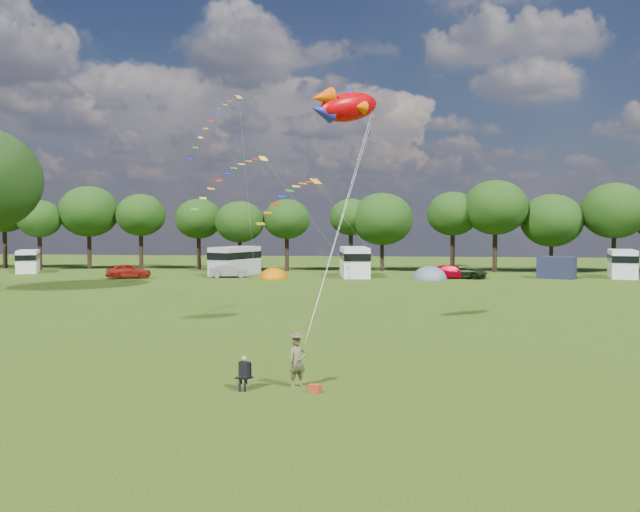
# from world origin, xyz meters

# --- Properties ---
(ground_plane) EXTENTS (180.00, 180.00, 0.00)m
(ground_plane) POSITION_xyz_m (0.00, 0.00, 0.00)
(ground_plane) COLOR black
(ground_plane) RESTS_ON ground
(tree_line) EXTENTS (102.98, 10.98, 10.27)m
(tree_line) POSITION_xyz_m (5.30, 54.99, 6.35)
(tree_line) COLOR black
(tree_line) RESTS_ON ground
(car_a) EXTENTS (4.77, 3.03, 1.48)m
(car_a) POSITION_xyz_m (-23.10, 42.08, 0.74)
(car_a) COLOR maroon
(car_a) RESTS_ON ground
(car_b) EXTENTS (4.07, 2.32, 1.35)m
(car_b) POSITION_xyz_m (-13.37, 44.31, 0.68)
(car_b) COLOR gray
(car_b) RESTS_ON ground
(car_c) EXTENTS (4.78, 3.03, 1.33)m
(car_c) POSITION_xyz_m (8.82, 45.57, 0.67)
(car_c) COLOR #B70016
(car_c) RESTS_ON ground
(car_d) EXTENTS (5.40, 3.49, 1.36)m
(car_d) POSITION_xyz_m (9.96, 45.97, 0.68)
(car_d) COLOR black
(car_d) RESTS_ON ground
(campervan_a) EXTENTS (4.01, 5.50, 2.48)m
(campervan_a) POSITION_xyz_m (-37.39, 48.83, 1.33)
(campervan_a) COLOR white
(campervan_a) RESTS_ON ground
(campervan_b) EXTENTS (4.77, 6.68, 3.01)m
(campervan_b) POSITION_xyz_m (-13.56, 47.43, 1.62)
(campervan_b) COLOR #B3B3B5
(campervan_b) RESTS_ON ground
(campervan_c) EXTENTS (3.60, 6.56, 3.05)m
(campervan_c) POSITION_xyz_m (-0.86, 46.65, 1.64)
(campervan_c) COLOR white
(campervan_c) RESTS_ON ground
(campervan_d) EXTENTS (3.48, 6.09, 2.81)m
(campervan_d) POSITION_xyz_m (26.08, 48.78, 1.51)
(campervan_d) COLOR white
(campervan_d) RESTS_ON ground
(tent_orange) EXTENTS (2.86, 3.13, 2.24)m
(tent_orange) POSITION_xyz_m (-8.60, 42.96, 0.02)
(tent_orange) COLOR #C56300
(tent_orange) RESTS_ON ground
(tent_greyblue) EXTENTS (3.51, 3.85, 2.61)m
(tent_greyblue) POSITION_xyz_m (6.65, 44.13, 0.02)
(tent_greyblue) COLOR slate
(tent_greyblue) RESTS_ON ground
(awning_navy) EXTENTS (4.25, 3.89, 2.16)m
(awning_navy) POSITION_xyz_m (19.35, 47.23, 1.08)
(awning_navy) COLOR #1B203A
(awning_navy) RESTS_ON ground
(kite_flyer) EXTENTS (0.75, 0.70, 1.73)m
(kite_flyer) POSITION_xyz_m (0.37, -2.09, 0.86)
(kite_flyer) COLOR brown
(kite_flyer) RESTS_ON ground
(camp_chair) EXTENTS (0.59, 0.60, 1.14)m
(camp_chair) POSITION_xyz_m (-1.35, -2.65, 0.68)
(camp_chair) COLOR #99999E
(camp_chair) RESTS_ON ground
(kite_bag) EXTENTS (0.46, 0.39, 0.28)m
(kite_bag) POSITION_xyz_m (1.07, -2.88, 0.14)
(kite_bag) COLOR #AF341A
(kite_bag) RESTS_ON ground
(fish_kite) EXTENTS (3.85, 3.47, 2.20)m
(fish_kite) POSITION_xyz_m (1.00, 9.58, 11.37)
(fish_kite) COLOR #B90004
(fish_kite) RESTS_ON ground
(streamer_kite_a) EXTENTS (3.23, 5.53, 5.73)m
(streamer_kite_a) POSITION_xyz_m (-10.71, 30.38, 14.14)
(streamer_kite_a) COLOR yellow
(streamer_kite_a) RESTS_ON ground
(streamer_kite_b) EXTENTS (4.23, 4.64, 3.78)m
(streamer_kite_b) POSITION_xyz_m (-7.05, 20.51, 8.88)
(streamer_kite_b) COLOR #F8FF2D
(streamer_kite_b) RESTS_ON ground
(streamer_kite_c) EXTENTS (3.14, 4.95, 2.79)m
(streamer_kite_c) POSITION_xyz_m (-2.28, 14.89, 7.32)
(streamer_kite_c) COLOR orange
(streamer_kite_c) RESTS_ON ground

